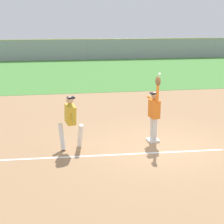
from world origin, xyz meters
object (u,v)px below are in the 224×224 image
baseball (160,74)px  parked_car_green (31,50)px  parked_car_blue (73,50)px  parked_car_black (118,49)px  runner (71,119)px  fielder (154,110)px  first_base (153,140)px  parked_car_tan (156,49)px

baseball → parked_car_green: 29.93m
baseball → parked_car_green: size_ratio=0.02×
parked_car_blue → parked_car_green: bearing=-171.5°
baseball → parked_car_black: bearing=82.4°
runner → baseball: baseball is taller
fielder → parked_car_black: size_ratio=0.50×
first_base → parked_car_blue: size_ratio=0.08×
first_base → parked_car_tan: (8.68, 29.22, 0.63)m
runner → parked_car_black: runner is taller
parked_car_green → parked_car_blue: 4.75m
fielder → parked_car_blue: fielder is taller
fielder → parked_car_black: bearing=-105.9°
parked_car_black → parked_car_tan: size_ratio=1.02×
fielder → parked_car_tan: size_ratio=0.51×
parked_car_black → fielder: bearing=-91.7°
parked_car_green → parked_car_tan: (14.48, 0.09, 0.00)m
fielder → runner: (-2.79, -0.21, -0.12)m
runner → parked_car_green: 29.54m
first_base → baseball: bearing=-57.0°
parked_car_blue → first_base: bearing=-81.2°
fielder → parked_car_blue: size_ratio=0.50×
runner → parked_car_blue: size_ratio=0.37×
baseball → parked_car_blue: 29.50m
first_base → parked_car_tan: bearing=73.5°
runner → first_base: bearing=-8.0°
baseball → parked_car_green: bearing=101.4°
fielder → parked_car_green: fielder is taller
fielder → parked_car_green: 29.74m
fielder → runner: 2.80m
baseball → parked_car_black: baseball is taller
baseball → first_base: bearing=123.0°
parked_car_blue → baseball: bearing=-81.0°
parked_car_blue → parked_car_black: size_ratio=1.00×
parked_car_blue → runner: bearing=-86.6°
fielder → parked_car_green: bearing=-86.7°
first_base → parked_car_tan: parked_car_tan is taller
parked_car_green → parked_car_blue: (4.75, 0.14, 0.00)m
parked_car_black → parked_car_tan: bearing=8.0°
first_base → runner: size_ratio=0.22×
fielder → parked_car_green: size_ratio=0.50×
baseball → parked_car_blue: bearing=92.2°
fielder → parked_car_blue: (-1.06, 29.31, -0.45)m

